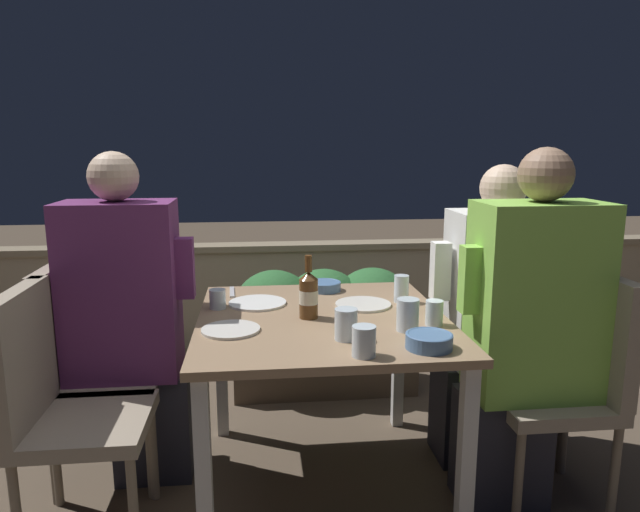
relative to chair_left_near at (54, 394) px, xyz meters
The scene contains 24 objects.
ground_plane 1.09m from the chair_left_near, 12.42° to the left, with size 16.00×16.00×0.00m, color brown.
parapet_wall 2.14m from the chair_left_near, 64.15° to the left, with size 9.00×0.18×0.69m.
dining_table 0.96m from the chair_left_near, 12.42° to the left, with size 0.94×1.01×0.71m.
planter_hedge 1.55m from the chair_left_near, 47.21° to the left, with size 0.99×0.47×0.68m.
chair_left_near is the anchor object (origin of this frame).
chair_left_far 0.37m from the chair_left_near, 92.14° to the left, with size 0.42×0.42×0.89m.
person_purple_stripe 0.43m from the chair_left_near, 63.82° to the left, with size 0.50×0.26×1.33m.
chair_right_near 1.86m from the chair_left_near, ahead, with size 0.42×0.42×0.89m.
person_green_blouse 1.67m from the chair_left_near, ahead, with size 0.51×0.26×1.35m.
chair_right_far 1.89m from the chair_left_near, 10.78° to the left, with size 0.42×0.42×0.89m.
person_white_polo 1.70m from the chair_left_near, 12.02° to the left, with size 0.48×0.26×1.27m.
beer_bottle 0.94m from the chair_left_near, 12.30° to the left, with size 0.07×0.07×0.24m.
plate_0 1.18m from the chair_left_near, 16.62° to the left, with size 0.23×0.23×0.01m.
plate_1 0.81m from the chair_left_near, 30.30° to the left, with size 0.24×0.24×0.01m.
plate_2 0.62m from the chair_left_near, ahead, with size 0.21×0.21×0.01m.
bowl_0 1.16m from the chair_left_near, 30.88° to the left, with size 0.15×0.15×0.04m.
bowl_1 1.26m from the chair_left_near, ahead, with size 0.15×0.15×0.05m.
glass_cup_0 1.35m from the chair_left_near, 16.02° to the left, with size 0.06×0.06×0.11m.
glass_cup_1 1.23m from the chair_left_near, ahead, with size 0.08×0.08×0.11m.
glass_cup_2 1.06m from the chair_left_near, 12.42° to the right, with size 0.08×0.08×0.10m.
glass_cup_3 1.01m from the chair_left_near, ahead, with size 0.08×0.08×0.11m.
glass_cup_4 1.34m from the chair_left_near, ahead, with size 0.06×0.06×0.09m.
glass_cup_5 0.67m from the chair_left_near, 33.88° to the left, with size 0.06×0.06×0.08m.
fork_0 0.84m from the chair_left_near, 45.96° to the left, with size 0.03×0.17×0.01m.
Camera 1 is at (-0.24, -2.08, 1.36)m, focal length 32.00 mm.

